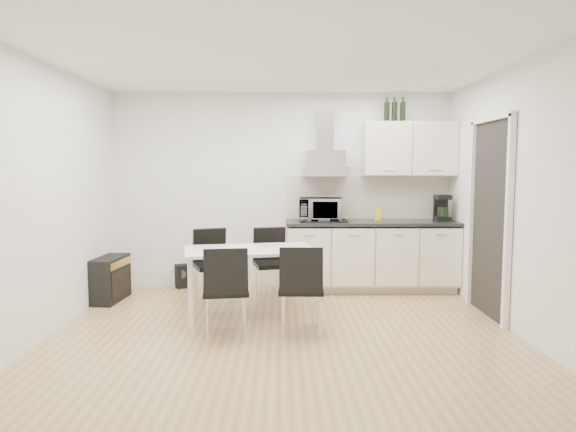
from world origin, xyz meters
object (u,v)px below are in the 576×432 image
dining_table (250,256)px  chair_near_left (226,292)px  chair_far_right (273,265)px  kitchenette (373,227)px  floor_speaker (183,276)px  chair_near_right (301,290)px  guitar_amp (110,279)px  chair_far_left (213,267)px

dining_table → chair_near_left: chair_near_left is taller
dining_table → chair_near_left: 0.70m
chair_far_right → kitchenette: bearing=-170.4°
floor_speaker → chair_near_right: bearing=-75.4°
dining_table → floor_speaker: bearing=114.9°
floor_speaker → chair_near_left: bearing=-91.3°
dining_table → guitar_amp: 1.93m
kitchenette → chair_far_left: kitchenette is taller
chair_far_left → chair_far_right: (0.70, 0.10, 0.00)m
dining_table → guitar_amp: (-1.74, 0.74, -0.40)m
chair_near_left → floor_speaker: (-0.80, 2.05, -0.28)m
dining_table → chair_near_right: 0.80m
dining_table → chair_far_right: bearing=61.6°
kitchenette → guitar_amp: size_ratio=3.79×
chair_near_left → kitchenette: bearing=40.0°
chair_far_left → chair_far_right: size_ratio=1.00×
chair_near_left → guitar_amp: size_ratio=1.32×
chair_near_left → floor_speaker: chair_near_left is taller
kitchenette → chair_far_right: 1.48m
chair_far_right → floor_speaker: chair_far_right is taller
chair_far_right → guitar_amp: 1.98m
guitar_amp → floor_speaker: (0.75, 0.68, -0.11)m
chair_far_right → guitar_amp: size_ratio=1.32×
kitchenette → dining_table: (-1.54, -1.25, -0.16)m
chair_far_left → guitar_amp: bearing=-27.6°
kitchenette → chair_near_left: size_ratio=2.86×
guitar_amp → chair_near_right: bearing=-24.7°
chair_far_right → chair_near_left: same height
floor_speaker → dining_table: bearing=-77.6°
kitchenette → dining_table: bearing=-140.8°
dining_table → kitchenette: bearing=29.0°
kitchenette → chair_near_right: size_ratio=2.86×
guitar_amp → chair_far_left: bearing=-1.1°
guitar_amp → chair_near_left: bearing=-36.2°
chair_far_left → chair_near_right: size_ratio=1.00×
kitchenette → guitar_amp: bearing=-171.1°
chair_near_right → dining_table: bearing=134.3°
kitchenette → chair_far_left: 2.15m
chair_far_right → chair_near_left: size_ratio=1.00×
chair_far_right → chair_near_right: size_ratio=1.00×
kitchenette → guitar_amp: kitchenette is taller
kitchenette → floor_speaker: (-2.53, 0.17, -0.67)m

